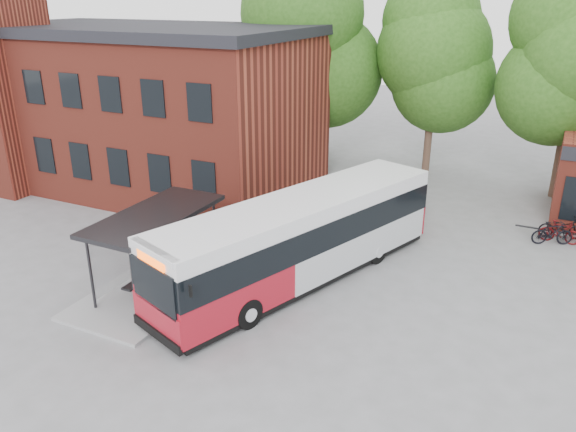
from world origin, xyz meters
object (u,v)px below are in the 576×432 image
at_px(city_bus, 301,240).
at_px(bicycle_2, 561,227).
at_px(bus_shelter, 158,250).
at_px(bicycle_3, 560,232).
at_px(bicycle_1, 552,233).

relative_size(city_bus, bicycle_2, 6.65).
xyz_separation_m(bus_shelter, bicycle_3, (12.99, 10.60, -0.94)).
bearing_deg(city_bus, bicycle_2, 64.06).
relative_size(bus_shelter, bicycle_1, 4.05).
distance_m(bus_shelter, bicycle_2, 17.23).
xyz_separation_m(bus_shelter, bicycle_2, (13.03, 11.23, -0.95)).
bearing_deg(city_bus, bicycle_1, 61.72).
distance_m(city_bus, bicycle_2, 12.13).
relative_size(city_bus, bicycle_3, 7.44).
relative_size(bus_shelter, city_bus, 0.56).
xyz_separation_m(bicycle_1, bicycle_3, (0.29, 0.33, -0.01)).
distance_m(bus_shelter, bicycle_1, 16.36).
height_order(city_bus, bicycle_1, city_bus).
height_order(bicycle_2, bicycle_3, bicycle_3).
height_order(bicycle_1, bicycle_2, bicycle_1).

